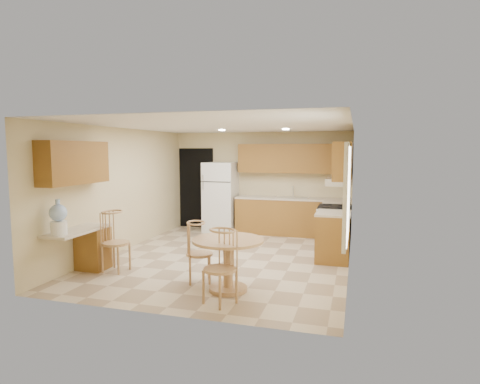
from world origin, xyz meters
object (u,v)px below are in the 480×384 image
(dining_table, at_px, (228,257))
(water_crock, at_px, (58,219))
(refrigerator, at_px, (221,197))
(stove, at_px, (334,228))
(chair_desk, at_px, (112,236))
(chair_table_a, at_px, (197,247))
(chair_table_b, at_px, (217,261))

(dining_table, height_order, water_crock, water_crock)
(refrigerator, height_order, stove, refrigerator)
(stove, distance_m, water_crock, 5.16)
(dining_table, height_order, chair_desk, chair_desk)
(stove, bearing_deg, refrigerator, 157.01)
(dining_table, bearing_deg, refrigerator, 110.43)
(refrigerator, distance_m, dining_table, 4.38)
(refrigerator, relative_size, chair_table_a, 1.86)
(stove, height_order, dining_table, stove)
(refrigerator, relative_size, stove, 1.60)
(refrigerator, bearing_deg, chair_desk, -98.94)
(stove, bearing_deg, dining_table, -115.17)
(chair_table_a, distance_m, chair_table_b, 0.97)
(stove, bearing_deg, water_crock, -139.94)
(refrigerator, bearing_deg, chair_table_b, -71.46)
(chair_table_b, bearing_deg, stove, -84.73)
(chair_table_a, xyz_separation_m, chair_table_b, (0.60, -0.76, 0.03))
(chair_desk, bearing_deg, refrigerator, 174.23)
(stove, distance_m, chair_table_a, 3.31)
(refrigerator, xyz_separation_m, chair_table_b, (1.57, -4.69, -0.27))
(refrigerator, xyz_separation_m, stove, (2.88, -1.22, -0.40))
(refrigerator, xyz_separation_m, water_crock, (-1.05, -4.52, 0.14))
(chair_table_a, xyz_separation_m, water_crock, (-2.02, -0.59, 0.44))
(chair_table_a, relative_size, water_crock, 1.73)
(stove, height_order, chair_table_a, stove)
(stove, relative_size, chair_table_b, 1.10)
(refrigerator, distance_m, chair_table_b, 4.96)
(dining_table, distance_m, chair_desk, 2.15)
(dining_table, bearing_deg, chair_table_a, 163.75)
(stove, distance_m, chair_table_b, 3.71)
(chair_desk, distance_m, water_crock, 0.92)
(stove, bearing_deg, chair_desk, -143.24)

